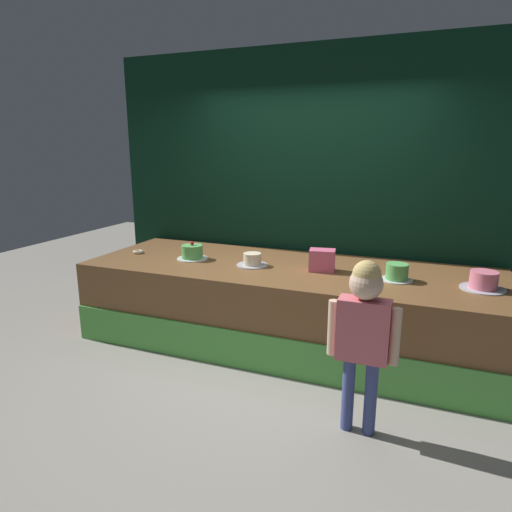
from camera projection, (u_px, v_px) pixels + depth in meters
The scene contains 10 objects.
ground_plane at pixel (263, 372), 3.79m from camera, with size 12.00×12.00×0.00m, color gray.
stage_platform at pixel (287, 305), 4.30m from camera, with size 3.90×1.36×0.77m.
curtain_backdrop at pixel (311, 188), 4.75m from camera, with size 4.59×0.08×2.89m, color black.
child_figure at pixel (364, 324), 2.83m from camera, with size 0.46×0.21×1.20m.
pink_box at pixel (322, 260), 4.05m from camera, with size 0.23×0.16×0.20m, color #E06085.
donut at pixel (138, 252), 4.73m from camera, with size 0.11×0.11×0.03m, color beige.
cake_far_left at pixel (192, 252), 4.48m from camera, with size 0.31×0.31×0.18m.
cake_center_left at pixel (252, 260), 4.24m from camera, with size 0.30×0.30×0.12m.
cake_center_right at pixel (397, 273), 3.76m from camera, with size 0.27×0.27×0.15m.
cake_far_right at pixel (484, 281), 3.53m from camera, with size 0.35×0.35×0.15m.
Camera 1 is at (1.21, -3.22, 1.88)m, focal length 31.08 mm.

